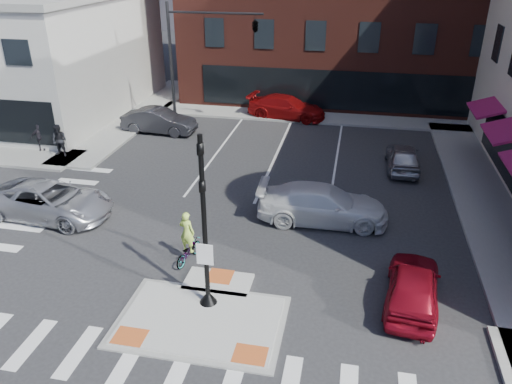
% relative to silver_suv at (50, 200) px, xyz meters
% --- Properties ---
extents(ground, '(120.00, 120.00, 0.00)m').
position_rel_silver_suv_xyz_m(ground, '(8.68, -4.99, -0.79)').
color(ground, '#28282B').
rests_on(ground, ground).
extents(refuge_island, '(5.40, 4.65, 0.13)m').
position_rel_silver_suv_xyz_m(refuge_island, '(8.68, -5.25, -0.74)').
color(refuge_island, gray).
rests_on(refuge_island, ground).
extents(sidewalk_nw, '(23.50, 20.50, 0.15)m').
position_rel_silver_suv_xyz_m(sidewalk_nw, '(-8.08, 10.30, -0.72)').
color(sidewalk_nw, gray).
rests_on(sidewalk_nw, ground).
extents(sidewalk_e, '(3.00, 24.00, 0.15)m').
position_rel_silver_suv_xyz_m(sidewalk_e, '(19.48, 5.01, -0.72)').
color(sidewalk_e, gray).
rests_on(sidewalk_e, ground).
extents(sidewalk_n, '(26.00, 3.00, 0.15)m').
position_rel_silver_suv_xyz_m(sidewalk_n, '(11.68, 17.01, -0.72)').
color(sidewalk_n, gray).
rests_on(sidewalk_n, ground).
extents(building_far_left, '(10.00, 12.00, 10.00)m').
position_rel_silver_suv_xyz_m(building_far_left, '(4.68, 47.01, 4.21)').
color(building_far_left, slate).
rests_on(building_far_left, ground).
extents(signal_pole, '(0.60, 0.60, 5.98)m').
position_rel_silver_suv_xyz_m(signal_pole, '(8.68, -4.59, 1.56)').
color(signal_pole, black).
rests_on(signal_pole, refuge_island).
extents(mast_arm_signal, '(6.10, 2.24, 8.00)m').
position_rel_silver_suv_xyz_m(mast_arm_signal, '(5.21, 13.01, 5.42)').
color(mast_arm_signal, black).
rests_on(mast_arm_signal, ground).
extents(silver_suv, '(5.89, 3.07, 1.59)m').
position_rel_silver_suv_xyz_m(silver_suv, '(0.00, 0.00, 0.00)').
color(silver_suv, '#BBBCC3').
rests_on(silver_suv, ground).
extents(red_sedan, '(2.19, 4.43, 1.45)m').
position_rel_silver_suv_xyz_m(red_sedan, '(15.40, -3.14, -0.07)').
color(red_sedan, maroon).
rests_on(red_sedan, ground).
extents(white_pickup, '(5.79, 2.59, 1.65)m').
position_rel_silver_suv_xyz_m(white_pickup, '(11.95, 2.01, 0.03)').
color(white_pickup, white).
rests_on(white_pickup, ground).
extents(bg_car_dark, '(4.88, 1.92, 1.58)m').
position_rel_silver_suv_xyz_m(bg_car_dark, '(0.52, 11.76, -0.00)').
color(bg_car_dark, '#27272C').
rests_on(bg_car_dark, ground).
extents(bg_car_silver, '(1.78, 4.21, 1.42)m').
position_rel_silver_suv_xyz_m(bg_car_silver, '(15.75, 8.73, -0.08)').
color(bg_car_silver, '#AEB0B6').
rests_on(bg_car_silver, ground).
extents(bg_car_red, '(5.77, 3.04, 1.60)m').
position_rel_silver_suv_xyz_m(bg_car_red, '(8.21, 16.51, 0.01)').
color(bg_car_red, maroon).
rests_on(bg_car_red, ground).
extents(cyclist, '(0.93, 1.76, 2.13)m').
position_rel_silver_suv_xyz_m(cyclist, '(7.18, -2.19, -0.08)').
color(cyclist, '#3F3F44').
rests_on(cyclist, ground).
extents(pedestrian_a, '(0.94, 0.75, 1.86)m').
position_rel_silver_suv_xyz_m(pedestrian_a, '(-3.32, 6.39, 0.29)').
color(pedestrian_a, black).
rests_on(pedestrian_a, sidewalk_nw).
extents(pedestrian_b, '(1.01, 0.81, 1.60)m').
position_rel_silver_suv_xyz_m(pedestrian_b, '(-4.99, 7.01, 0.16)').
color(pedestrian_b, '#2C2831').
rests_on(pedestrian_b, sidewalk_nw).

